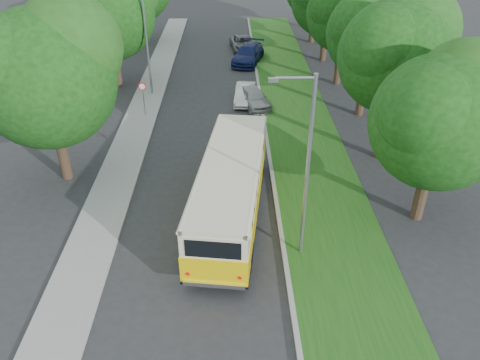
{
  "coord_description": "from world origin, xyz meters",
  "views": [
    {
      "loc": [
        1.39,
        -17.81,
        13.33
      ],
      "look_at": [
        1.79,
        1.13,
        1.5
      ],
      "focal_mm": 35.0,
      "sensor_mm": 36.0,
      "label": 1
    }
  ],
  "objects_px": {
    "lamppost_far": "(145,40)",
    "car_white": "(245,94)",
    "car_blue": "(248,54)",
    "lamppost_near": "(305,166)",
    "car_silver": "(253,97)",
    "vintage_bus": "(231,190)",
    "car_grey": "(243,43)"
  },
  "relations": [
    {
      "from": "lamppost_near",
      "to": "car_grey",
      "type": "xyz_separation_m",
      "value": [
        -1.6,
        29.93,
        -3.73
      ]
    },
    {
      "from": "lamppost_near",
      "to": "vintage_bus",
      "type": "distance_m",
      "value": 4.83
    },
    {
      "from": "lamppost_near",
      "to": "car_silver",
      "type": "bearing_deg",
      "value": 94.3
    },
    {
      "from": "car_blue",
      "to": "lamppost_far",
      "type": "bearing_deg",
      "value": -120.42
    },
    {
      "from": "car_white",
      "to": "car_grey",
      "type": "bearing_deg",
      "value": 95.44
    },
    {
      "from": "car_silver",
      "to": "car_grey",
      "type": "bearing_deg",
      "value": 72.78
    },
    {
      "from": "car_silver",
      "to": "car_blue",
      "type": "relative_size",
      "value": 0.76
    },
    {
      "from": "car_silver",
      "to": "car_white",
      "type": "bearing_deg",
      "value": 104.88
    },
    {
      "from": "car_blue",
      "to": "car_white",
      "type": "bearing_deg",
      "value": -78.4
    },
    {
      "from": "lamppost_near",
      "to": "car_silver",
      "type": "distance_m",
      "value": 16.51
    },
    {
      "from": "lamppost_near",
      "to": "car_grey",
      "type": "relative_size",
      "value": 1.74
    },
    {
      "from": "lamppost_far",
      "to": "car_white",
      "type": "bearing_deg",
      "value": -12.64
    },
    {
      "from": "lamppost_far",
      "to": "car_blue",
      "type": "xyz_separation_m",
      "value": [
        7.7,
        7.54,
        -3.35
      ]
    },
    {
      "from": "lamppost_far",
      "to": "car_silver",
      "type": "xyz_separation_m",
      "value": [
        7.7,
        -2.46,
        -3.43
      ]
    },
    {
      "from": "vintage_bus",
      "to": "car_grey",
      "type": "distance_m",
      "value": 27.3
    },
    {
      "from": "lamppost_near",
      "to": "car_white",
      "type": "distance_m",
      "value": 17.4
    },
    {
      "from": "lamppost_near",
      "to": "lamppost_far",
      "type": "distance_m",
      "value": 20.53
    },
    {
      "from": "vintage_bus",
      "to": "car_blue",
      "type": "relative_size",
      "value": 1.97
    },
    {
      "from": "car_silver",
      "to": "car_white",
      "type": "xyz_separation_m",
      "value": [
        -0.57,
        0.86,
        -0.06
      ]
    },
    {
      "from": "lamppost_near",
      "to": "vintage_bus",
      "type": "bearing_deg",
      "value": 136.85
    },
    {
      "from": "vintage_bus",
      "to": "car_white",
      "type": "distance_m",
      "value": 14.29
    },
    {
      "from": "lamppost_near",
      "to": "car_white",
      "type": "bearing_deg",
      "value": 96.01
    },
    {
      "from": "vintage_bus",
      "to": "car_silver",
      "type": "height_order",
      "value": "vintage_bus"
    },
    {
      "from": "vintage_bus",
      "to": "car_silver",
      "type": "distance_m",
      "value": 13.49
    },
    {
      "from": "car_blue",
      "to": "car_grey",
      "type": "height_order",
      "value": "car_blue"
    },
    {
      "from": "lamppost_far",
      "to": "car_blue",
      "type": "relative_size",
      "value": 1.42
    },
    {
      "from": "lamppost_far",
      "to": "car_grey",
      "type": "height_order",
      "value": "lamppost_far"
    },
    {
      "from": "lamppost_near",
      "to": "car_blue",
      "type": "height_order",
      "value": "lamppost_near"
    },
    {
      "from": "vintage_bus",
      "to": "lamppost_far",
      "type": "bearing_deg",
      "value": 118.34
    },
    {
      "from": "car_white",
      "to": "car_blue",
      "type": "relative_size",
      "value": 0.72
    },
    {
      "from": "car_blue",
      "to": "car_grey",
      "type": "xyz_separation_m",
      "value": [
        -0.39,
        3.89,
        -0.13
      ]
    },
    {
      "from": "lamppost_far",
      "to": "car_blue",
      "type": "height_order",
      "value": "lamppost_far"
    }
  ]
}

